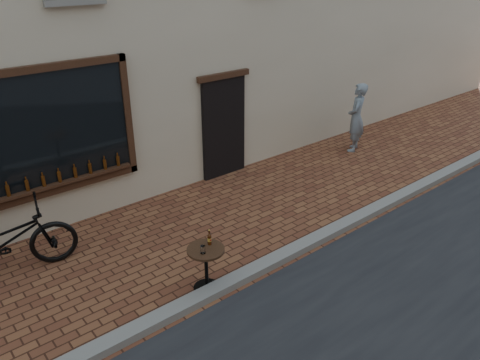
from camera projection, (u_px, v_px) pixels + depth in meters
ground at (263, 279)px, 7.21m from camera, size 90.00×90.00×0.00m
kerb at (254, 270)px, 7.33m from camera, size 90.00×0.25×0.12m
bistro_table at (206, 260)px, 6.81m from camera, size 0.55×0.55×0.95m
pedestrian at (356, 118)px, 11.66m from camera, size 0.75×0.68×1.73m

